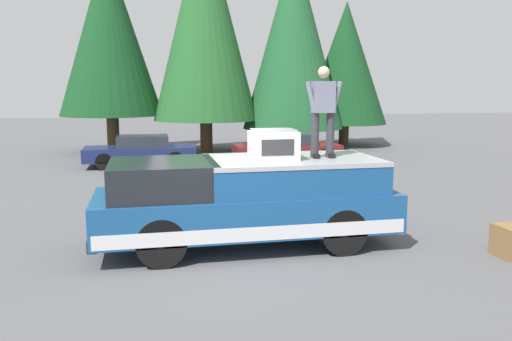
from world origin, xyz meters
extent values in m
plane|color=#565659|center=(0.00, 0.00, 0.00)|extent=(90.00, 90.00, 0.00)
cube|color=navy|center=(0.44, -0.55, 0.70)|extent=(2.00, 5.50, 0.70)
cube|color=silver|center=(0.44, -0.55, 0.51)|extent=(2.01, 5.39, 0.24)
cube|color=black|center=(0.44, 0.96, 1.35)|extent=(1.84, 1.87, 0.60)
cube|color=navy|center=(0.44, -1.43, 1.31)|extent=(1.92, 3.19, 0.52)
cube|color=#A8AAAF|center=(0.44, -1.43, 1.61)|extent=(1.94, 3.19, 0.08)
cube|color=#232326|center=(0.44, 2.14, 0.43)|extent=(1.96, 0.16, 0.20)
cube|color=#B2B5BA|center=(0.44, -3.24, 0.43)|extent=(1.96, 0.16, 0.20)
cylinder|color=black|center=(-0.41, 1.05, 0.42)|extent=(0.30, 0.84, 0.84)
cylinder|color=black|center=(1.29, 1.05, 0.42)|extent=(0.30, 0.84, 0.84)
cylinder|color=black|center=(-0.41, -2.14, 0.42)|extent=(0.30, 0.84, 0.84)
cylinder|color=black|center=(1.29, -2.14, 0.42)|extent=(0.30, 0.84, 0.84)
cube|color=silver|center=(0.27, -1.03, 1.91)|extent=(0.64, 0.84, 0.52)
cube|color=#2D2D30|center=(-0.06, -1.03, 1.91)|extent=(0.01, 0.59, 0.29)
cube|color=#99999E|center=(0.27, -1.03, 2.19)|extent=(0.58, 0.76, 0.04)
cylinder|color=#333338|center=(0.38, -2.15, 2.07)|extent=(0.15, 0.15, 0.84)
cube|color=black|center=(0.34, -2.15, 1.69)|extent=(0.26, 0.11, 0.08)
cylinder|color=#333338|center=(0.38, -1.85, 2.07)|extent=(0.15, 0.15, 0.84)
cube|color=black|center=(0.34, -1.85, 1.69)|extent=(0.26, 0.11, 0.08)
cube|color=gray|center=(0.38, -2.00, 2.78)|extent=(0.24, 0.40, 0.58)
sphere|color=beige|center=(0.38, -2.00, 3.23)|extent=(0.22, 0.22, 0.22)
cylinder|color=gray|center=(0.35, -2.25, 2.78)|extent=(0.09, 0.23, 0.58)
cylinder|color=gray|center=(0.35, -1.76, 2.78)|extent=(0.09, 0.23, 0.58)
cube|color=maroon|center=(10.68, -4.15, 0.49)|extent=(1.64, 4.10, 0.50)
cube|color=#282D38|center=(10.68, -4.25, 0.95)|extent=(1.31, 1.89, 0.42)
cylinder|color=black|center=(9.96, -2.88, 0.31)|extent=(0.20, 0.62, 0.62)
cylinder|color=black|center=(11.40, -2.88, 0.31)|extent=(0.20, 0.62, 0.62)
cylinder|color=black|center=(9.96, -5.42, 0.31)|extent=(0.20, 0.62, 0.62)
cylinder|color=black|center=(11.40, -5.42, 0.31)|extent=(0.20, 0.62, 0.62)
cube|color=navy|center=(11.09, 1.47, 0.49)|extent=(1.64, 4.10, 0.50)
cube|color=#282D38|center=(11.09, 1.37, 0.95)|extent=(1.31, 1.89, 0.42)
cylinder|color=black|center=(10.37, 2.74, 0.31)|extent=(0.20, 0.62, 0.62)
cylinder|color=black|center=(11.81, 2.74, 0.31)|extent=(0.20, 0.62, 0.62)
cylinder|color=black|center=(10.37, 0.20, 0.31)|extent=(0.20, 0.62, 0.62)
cylinder|color=black|center=(11.81, 0.20, 0.31)|extent=(0.20, 0.62, 0.62)
cylinder|color=#4C3826|center=(16.12, -8.67, 0.56)|extent=(0.50, 0.50, 1.13)
cone|color=#14421E|center=(16.12, -8.67, 4.14)|extent=(4.20, 4.20, 6.01)
cylinder|color=#4C3826|center=(14.73, -5.55, 0.52)|extent=(0.56, 0.56, 1.04)
cone|color=#1E562D|center=(14.73, -5.55, 5.20)|extent=(4.66, 4.66, 8.31)
cylinder|color=#4C3826|center=(14.93, -1.49, 0.74)|extent=(0.56, 0.56, 1.48)
cone|color=#235B28|center=(14.93, -1.49, 6.01)|extent=(4.70, 4.70, 9.06)
cylinder|color=#4C3826|center=(15.80, 2.70, 0.84)|extent=(0.55, 0.55, 1.68)
cone|color=#14421E|center=(15.80, 2.70, 5.35)|extent=(4.59, 4.59, 7.33)
camera|label=1|loc=(-8.84, 1.24, 2.96)|focal=36.41mm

